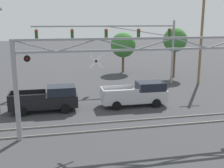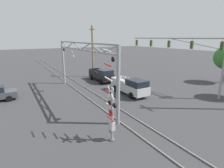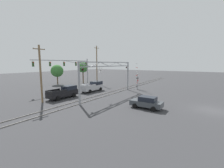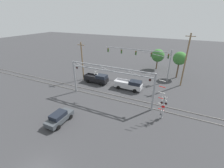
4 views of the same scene
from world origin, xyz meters
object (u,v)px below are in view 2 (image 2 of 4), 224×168
object	(u,v)px
crossing_signal_mast	(111,113)
utility_pole_left	(93,51)
pickup_truck_following	(102,75)
pickup_truck_lead	(130,86)
traffic_signal_span	(186,49)
crossing_gantry	(82,61)

from	to	relation	value
crossing_signal_mast	utility_pole_left	xyz separation A→B (m)	(-18.57, 7.22, 2.44)
crossing_signal_mast	utility_pole_left	bearing A→B (deg)	158.76
crossing_signal_mast	pickup_truck_following	world-z (taller)	crossing_signal_mast
pickup_truck_lead	pickup_truck_following	bearing A→B (deg)	179.88
utility_pole_left	pickup_truck_lead	bearing A→B (deg)	-1.52
traffic_signal_span	crossing_signal_mast	bearing A→B (deg)	-68.42
pickup_truck_lead	pickup_truck_following	world-z (taller)	same
crossing_gantry	utility_pole_left	xyz separation A→B (m)	(-9.53, 5.66, 0.29)
crossing_gantry	crossing_signal_mast	bearing A→B (deg)	-9.78
pickup_truck_lead	crossing_gantry	bearing A→B (deg)	-108.25
pickup_truck_following	traffic_signal_span	bearing A→B (deg)	39.04
crossing_gantry	utility_pole_left	size ratio (longest dim) A/B	1.76
traffic_signal_span	pickup_truck_following	distance (m)	12.45
crossing_gantry	pickup_truck_following	world-z (taller)	crossing_gantry
pickup_truck_lead	crossing_signal_mast	bearing A→B (deg)	-43.55
utility_pole_left	traffic_signal_span	bearing A→B (deg)	28.81
traffic_signal_span	pickup_truck_following	size ratio (longest dim) A/B	2.91
traffic_signal_span	pickup_truck_following	xyz separation A→B (m)	(-9.10, -7.38, -4.19)
crossing_signal_mast	traffic_signal_span	distance (m)	15.73
traffic_signal_span	utility_pole_left	bearing A→B (deg)	-151.19
pickup_truck_following	utility_pole_left	distance (m)	5.12
utility_pole_left	pickup_truck_following	bearing A→B (deg)	-4.27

